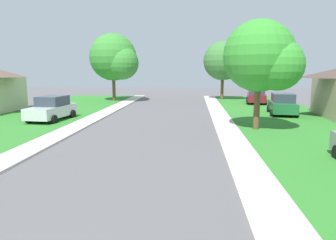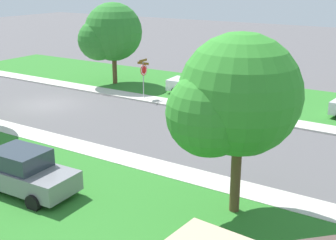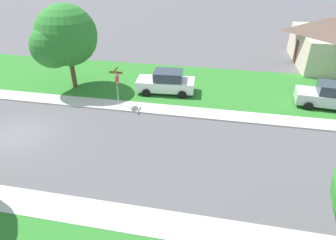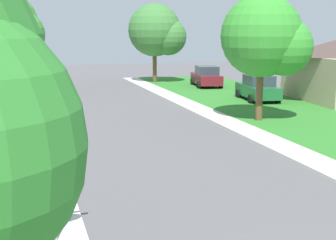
{
  "view_description": "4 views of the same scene",
  "coord_description": "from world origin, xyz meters",
  "px_view_note": "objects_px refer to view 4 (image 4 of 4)",
  "views": [
    {
      "loc": [
        2.68,
        -2.32,
        3.61
      ],
      "look_at": [
        1.55,
        11.29,
        1.4
      ],
      "focal_mm": 33.43,
      "sensor_mm": 36.0,
      "label": 1
    },
    {
      "loc": [
        19.8,
        22.21,
        8.1
      ],
      "look_at": [
        2.18,
        10.98,
        1.4
      ],
      "focal_mm": 47.7,
      "sensor_mm": 36.0,
      "label": 2
    },
    {
      "loc": [
        12.3,
        11.42,
        9.43
      ],
      "look_at": [
        -1.13,
        8.78,
        1.4
      ],
      "focal_mm": 30.92,
      "sensor_mm": 36.0,
      "label": 3
    },
    {
      "loc": [
        -5.23,
        -5.84,
        4.75
      ],
      "look_at": [
        -0.12,
        11.15,
        1.4
      ],
      "focal_mm": 51.76,
      "sensor_mm": 36.0,
      "label": 4
    }
  ],
  "objects_px": {
    "car_green_near_corner": "(258,88)",
    "car_maroon_driveway_right": "(206,77)",
    "tree_sidewalk_mid": "(158,32)",
    "tree_sidewalk_far": "(267,39)",
    "stop_sign_far_corner": "(52,163)",
    "tree_sidewalk_near": "(7,28)"
  },
  "relations": [
    {
      "from": "car_green_near_corner",
      "to": "car_maroon_driveway_right",
      "type": "relative_size",
      "value": 1.0
    },
    {
      "from": "tree_sidewalk_mid",
      "to": "tree_sidewalk_far",
      "type": "height_order",
      "value": "tree_sidewalk_mid"
    },
    {
      "from": "car_green_near_corner",
      "to": "tree_sidewalk_mid",
      "type": "relative_size",
      "value": 0.65
    },
    {
      "from": "stop_sign_far_corner",
      "to": "tree_sidewalk_mid",
      "type": "distance_m",
      "value": 32.99
    },
    {
      "from": "tree_sidewalk_near",
      "to": "tree_sidewalk_mid",
      "type": "bearing_deg",
      "value": 12.86
    },
    {
      "from": "tree_sidewalk_far",
      "to": "tree_sidewalk_near",
      "type": "height_order",
      "value": "tree_sidewalk_near"
    },
    {
      "from": "car_green_near_corner",
      "to": "tree_sidewalk_near",
      "type": "xyz_separation_m",
      "value": [
        -15.86,
        9.7,
        3.95
      ]
    },
    {
      "from": "tree_sidewalk_far",
      "to": "tree_sidewalk_near",
      "type": "xyz_separation_m",
      "value": [
        -12.82,
        16.38,
        0.57
      ]
    },
    {
      "from": "stop_sign_far_corner",
      "to": "car_maroon_driveway_right",
      "type": "bearing_deg",
      "value": 62.42
    },
    {
      "from": "car_green_near_corner",
      "to": "tree_sidewalk_mid",
      "type": "height_order",
      "value": "tree_sidewalk_mid"
    },
    {
      "from": "car_green_near_corner",
      "to": "car_maroon_driveway_right",
      "type": "xyz_separation_m",
      "value": [
        -0.43,
        8.32,
        0.0
      ]
    },
    {
      "from": "tree_sidewalk_far",
      "to": "car_green_near_corner",
      "type": "bearing_deg",
      "value": 65.54
    },
    {
      "from": "stop_sign_far_corner",
      "to": "tree_sidewalk_far",
      "type": "bearing_deg",
      "value": 45.95
    },
    {
      "from": "car_maroon_driveway_right",
      "to": "tree_sidewalk_far",
      "type": "distance_m",
      "value": 15.6
    },
    {
      "from": "car_maroon_driveway_right",
      "to": "tree_sidewalk_near",
      "type": "bearing_deg",
      "value": 174.91
    },
    {
      "from": "car_maroon_driveway_right",
      "to": "tree_sidewalk_mid",
      "type": "height_order",
      "value": "tree_sidewalk_mid"
    },
    {
      "from": "tree_sidewalk_mid",
      "to": "tree_sidewalk_near",
      "type": "relative_size",
      "value": 0.91
    },
    {
      "from": "stop_sign_far_corner",
      "to": "tree_sidewalk_mid",
      "type": "bearing_deg",
      "value": 70.41
    },
    {
      "from": "car_green_near_corner",
      "to": "tree_sidewalk_near",
      "type": "height_order",
      "value": "tree_sidewalk_near"
    },
    {
      "from": "stop_sign_far_corner",
      "to": "tree_sidewalk_near",
      "type": "height_order",
      "value": "tree_sidewalk_near"
    },
    {
      "from": "stop_sign_far_corner",
      "to": "tree_sidewalk_far",
      "type": "distance_m",
      "value": 16.53
    },
    {
      "from": "stop_sign_far_corner",
      "to": "tree_sidewalk_near",
      "type": "xyz_separation_m",
      "value": [
        -1.45,
        28.14,
        2.93
      ]
    }
  ]
}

